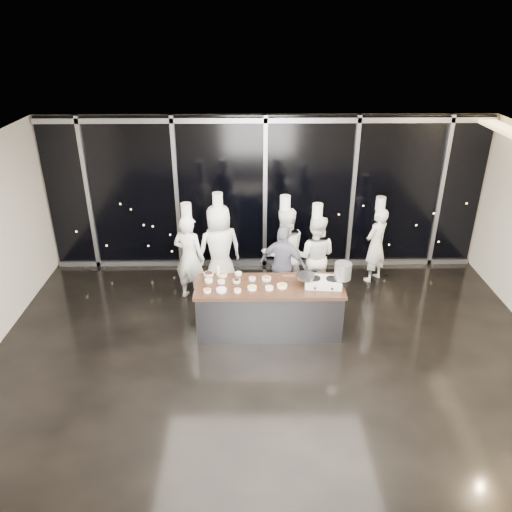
{
  "coord_description": "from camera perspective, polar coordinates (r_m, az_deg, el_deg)",
  "views": [
    {
      "loc": [
        -0.32,
        -6.29,
        4.98
      ],
      "look_at": [
        -0.22,
        1.2,
        1.29
      ],
      "focal_mm": 35.0,
      "sensor_mm": 36.0,
      "label": 1
    }
  ],
  "objects": [
    {
      "name": "guest",
      "position": [
        9.18,
        3.14,
        -1.1
      ],
      "size": [
        0.98,
        0.71,
        1.54
      ],
      "rotation": [
        0.0,
        0.0,
        2.72
      ],
      "color": "#16163E",
      "rests_on": "ground"
    },
    {
      "name": "chef_right",
      "position": [
        9.47,
        6.74,
        0.03
      ],
      "size": [
        0.92,
        0.79,
        1.87
      ],
      "rotation": [
        0.0,
        0.0,
        2.9
      ],
      "color": "white",
      "rests_on": "ground"
    },
    {
      "name": "frying_pan",
      "position": [
        8.23,
        5.62,
        -2.3
      ],
      "size": [
        0.56,
        0.34,
        0.05
      ],
      "rotation": [
        0.0,
        0.0,
        -0.09
      ],
      "color": "slate",
      "rests_on": "stove"
    },
    {
      "name": "chef_side",
      "position": [
        10.23,
        13.54,
        1.36
      ],
      "size": [
        0.67,
        0.65,
        1.79
      ],
      "rotation": [
        0.0,
        0.0,
        3.84
      ],
      "color": "white",
      "rests_on": "ground"
    },
    {
      "name": "squeeze_bottle",
      "position": [
        8.54,
        -4.35,
        -1.63
      ],
      "size": [
        0.06,
        0.06,
        0.21
      ],
      "color": "white",
      "rests_on": "demo_counter"
    },
    {
      "name": "stock_pot",
      "position": [
        8.24,
        9.91,
        -1.69
      ],
      "size": [
        0.3,
        0.3,
        0.27
      ],
      "primitive_type": "cylinder",
      "rotation": [
        0.0,
        0.0,
        -0.09
      ],
      "color": "#AAA9AC",
      "rests_on": "stove"
    },
    {
      "name": "stove",
      "position": [
        8.3,
        7.67,
        -2.96
      ],
      "size": [
        0.63,
        0.42,
        0.14
      ],
      "rotation": [
        0.0,
        0.0,
        -0.09
      ],
      "color": "silver",
      "rests_on": "demo_counter"
    },
    {
      "name": "chef_center",
      "position": [
        9.39,
        3.2,
        0.46
      ],
      "size": [
        1.04,
        0.93,
        2.02
      ],
      "rotation": [
        0.0,
        0.0,
        3.48
      ],
      "color": "white",
      "rests_on": "ground"
    },
    {
      "name": "window_wall",
      "position": [
        10.3,
        1.03,
        7.05
      ],
      "size": [
        8.9,
        0.11,
        3.2
      ],
      "color": "black",
      "rests_on": "ground"
    },
    {
      "name": "chef_far_left",
      "position": [
        9.36,
        -7.64,
        -0.09
      ],
      "size": [
        0.72,
        0.61,
        1.92
      ],
      "rotation": [
        0.0,
        0.0,
        2.75
      ],
      "color": "white",
      "rests_on": "ground"
    },
    {
      "name": "room_shell",
      "position": [
        6.88,
        3.4,
        2.77
      ],
      "size": [
        9.02,
        7.02,
        3.21
      ],
      "color": "beige",
      "rests_on": "ground"
    },
    {
      "name": "ground",
      "position": [
        8.03,
        1.69,
        -12.1
      ],
      "size": [
        9.0,
        9.0,
        0.0
      ],
      "primitive_type": "plane",
      "color": "black",
      "rests_on": "ground"
    },
    {
      "name": "demo_counter",
      "position": [
        8.5,
        1.48,
        -5.94
      ],
      "size": [
        2.46,
        0.86,
        0.9
      ],
      "color": "#3D3C42",
      "rests_on": "ground"
    },
    {
      "name": "prep_bowls",
      "position": [
        8.31,
        -2.1,
        -3.0
      ],
      "size": [
        1.4,
        0.72,
        0.05
      ],
      "color": "white",
      "rests_on": "demo_counter"
    },
    {
      "name": "chef_left",
      "position": [
        9.51,
        -4.2,
        0.81
      ],
      "size": [
        1.03,
        0.87,
        2.03
      ],
      "rotation": [
        0.0,
        0.0,
        3.55
      ],
      "color": "white",
      "rests_on": "ground"
    }
  ]
}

